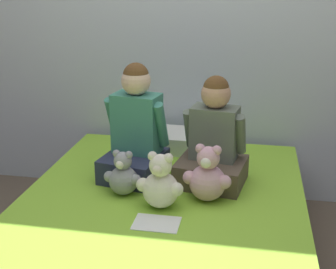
# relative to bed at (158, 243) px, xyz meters

# --- Properties ---
(wall_behind_bed) EXTENTS (8.00, 0.06, 2.50)m
(wall_behind_bed) POSITION_rel_bed_xyz_m (0.00, 1.07, 1.05)
(wall_behind_bed) COLOR silver
(wall_behind_bed) RESTS_ON ground_plane
(bed) EXTENTS (1.44, 1.97, 0.41)m
(bed) POSITION_rel_bed_xyz_m (0.00, 0.00, 0.00)
(bed) COLOR brown
(bed) RESTS_ON ground_plane
(child_on_left) EXTENTS (0.37, 0.39, 0.63)m
(child_on_left) POSITION_rel_bed_xyz_m (-0.20, 0.35, 0.46)
(child_on_left) COLOR #282D47
(child_on_left) RESTS_ON bed
(child_on_right) EXTENTS (0.39, 0.36, 0.58)m
(child_on_right) POSITION_rel_bed_xyz_m (0.23, 0.34, 0.43)
(child_on_right) COLOR brown
(child_on_right) RESTS_ON bed
(teddy_bear_held_by_left_child) EXTENTS (0.20, 0.15, 0.24)m
(teddy_bear_held_by_left_child) POSITION_rel_bed_xyz_m (-0.20, 0.11, 0.31)
(teddy_bear_held_by_left_child) COLOR #939399
(teddy_bear_held_by_left_child) RESTS_ON bed
(teddy_bear_held_by_right_child) EXTENTS (0.24, 0.18, 0.29)m
(teddy_bear_held_by_right_child) POSITION_rel_bed_xyz_m (0.23, 0.12, 0.33)
(teddy_bear_held_by_right_child) COLOR #DBA3B2
(teddy_bear_held_by_right_child) RESTS_ON bed
(teddy_bear_between_children) EXTENTS (0.23, 0.18, 0.28)m
(teddy_bear_between_children) POSITION_rel_bed_xyz_m (0.01, 0.00, 0.32)
(teddy_bear_between_children) COLOR silver
(teddy_bear_between_children) RESTS_ON bed
(pillow_at_headboard) EXTENTS (0.59, 0.30, 0.11)m
(pillow_at_headboard) POSITION_rel_bed_xyz_m (0.00, 0.80, 0.26)
(pillow_at_headboard) COLOR silver
(pillow_at_headboard) RESTS_ON bed
(sign_card) EXTENTS (0.21, 0.15, 0.00)m
(sign_card) POSITION_rel_bed_xyz_m (0.03, -0.16, 0.21)
(sign_card) COLOR white
(sign_card) RESTS_ON bed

